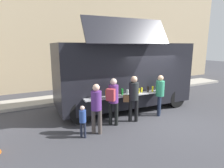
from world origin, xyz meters
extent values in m
plane|color=#38383D|center=(0.00, 0.00, 0.00)|extent=(60.00, 60.00, 0.00)
cube|color=#9E998E|center=(-4.72, 4.75, 0.07)|extent=(28.00, 1.60, 0.15)
cube|color=tan|center=(-3.72, 8.65, 4.50)|extent=(32.00, 2.40, 9.00)
cube|color=black|center=(-0.72, 2.15, 1.66)|extent=(6.20, 2.57, 2.72)
cube|color=black|center=(-1.40, 0.74, 3.45)|extent=(3.38, 0.80, 0.98)
cube|color=black|center=(-1.38, 1.09, 1.99)|extent=(3.19, 0.25, 1.22)
cube|color=#B7B7BC|center=(-1.39, 0.88, 0.99)|extent=(3.37, 0.50, 0.05)
cylinder|color=yellow|center=(-2.68, 0.98, 1.14)|extent=(0.07, 0.07, 0.25)
cylinder|color=green|center=(-2.46, 0.93, 1.13)|extent=(0.07, 0.07, 0.23)
cylinder|color=orange|center=(-2.21, 0.91, 1.14)|extent=(0.06, 0.06, 0.25)
cylinder|color=red|center=(-1.97, 0.86, 1.10)|extent=(0.06, 0.06, 0.18)
cylinder|color=orange|center=(-1.75, 0.85, 1.12)|extent=(0.07, 0.07, 0.22)
cylinder|color=green|center=(-1.49, 0.93, 1.13)|extent=(0.07, 0.07, 0.24)
cylinder|color=silver|center=(-1.29, 0.86, 1.11)|extent=(0.08, 0.08, 0.20)
cylinder|color=silver|center=(-1.05, 0.85, 1.11)|extent=(0.07, 0.07, 0.19)
cylinder|color=yellow|center=(-0.80, 0.79, 1.12)|extent=(0.06, 0.06, 0.21)
cylinder|color=yellow|center=(-0.58, 0.90, 1.11)|extent=(0.08, 0.08, 0.20)
cylinder|color=black|center=(-0.33, 0.79, 1.14)|extent=(0.07, 0.07, 0.25)
cylinder|color=yellow|center=(-0.10, 0.78, 1.13)|extent=(0.08, 0.08, 0.24)
cube|color=black|center=(2.27, 2.01, 2.15)|extent=(0.17, 1.95, 1.20)
cylinder|color=black|center=(1.67, 3.04, 0.45)|extent=(0.90, 0.28, 0.90)
cylinder|color=black|center=(1.58, 1.05, 0.45)|extent=(0.90, 0.28, 0.90)
cylinder|color=black|center=(-3.03, 3.25, 0.45)|extent=(0.90, 0.28, 0.90)
cylinder|color=black|center=(-3.12, 1.26, 0.45)|extent=(0.90, 0.28, 0.90)
cylinder|color=#2B6637|center=(2.88, 4.45, 0.46)|extent=(0.60, 0.60, 0.92)
cylinder|color=black|center=(-1.34, 0.56, 0.44)|extent=(0.14, 0.14, 0.88)
cylinder|color=black|center=(-1.13, 0.46, 0.44)|extent=(0.14, 0.14, 0.88)
cylinder|color=#222527|center=(-1.23, 0.51, 1.22)|extent=(0.37, 0.37, 0.67)
sphere|color=#D7AA86|center=(-1.23, 0.51, 1.67)|extent=(0.25, 0.25, 0.25)
cube|color=brown|center=(-1.49, 0.64, 0.93)|extent=(0.26, 0.23, 0.26)
cylinder|color=black|center=(-2.15, 0.67, 0.43)|extent=(0.14, 0.14, 0.87)
cylinder|color=black|center=(-1.99, 0.50, 0.43)|extent=(0.14, 0.14, 0.87)
cylinder|color=#5D2C76|center=(-2.07, 0.59, 1.20)|extent=(0.36, 0.36, 0.66)
sphere|color=beige|center=(-2.07, 0.59, 1.64)|extent=(0.24, 0.24, 0.24)
cube|color=#B0393F|center=(-2.27, 0.40, 1.23)|extent=(0.34, 0.35, 0.42)
cylinder|color=#4D4440|center=(-2.99, 0.28, 0.42)|extent=(0.13, 0.13, 0.84)
cylinder|color=#4D4440|center=(-2.82, 0.14, 0.42)|extent=(0.13, 0.13, 0.84)
cylinder|color=#582C7A|center=(-2.90, 0.21, 1.16)|extent=(0.35, 0.35, 0.63)
sphere|color=beige|center=(-2.90, 0.21, 1.59)|extent=(0.24, 0.24, 0.24)
cylinder|color=#1C253A|center=(0.05, 0.51, 0.42)|extent=(0.13, 0.13, 0.85)
cylinder|color=#1C253A|center=(0.22, 0.66, 0.42)|extent=(0.13, 0.13, 0.85)
cylinder|color=#308B65|center=(0.13, 0.58, 1.17)|extent=(0.35, 0.35, 0.64)
sphere|color=tan|center=(0.13, 0.58, 1.60)|extent=(0.24, 0.24, 0.24)
cylinder|color=#202535|center=(-3.45, 0.21, 0.26)|extent=(0.08, 0.08, 0.53)
cylinder|color=#202535|center=(-3.36, 0.09, 0.26)|extent=(0.08, 0.08, 0.53)
cylinder|color=#2D4993|center=(-3.41, 0.15, 0.72)|extent=(0.22, 0.22, 0.40)
sphere|color=beige|center=(-3.41, 0.15, 1.00)|extent=(0.15, 0.15, 0.15)
camera|label=1|loc=(-5.18, -5.28, 2.91)|focal=30.20mm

